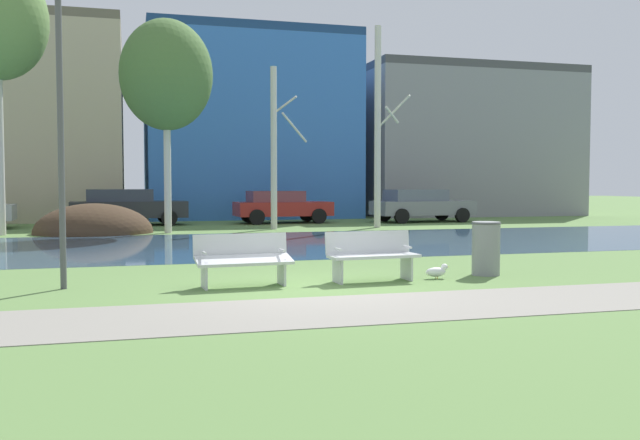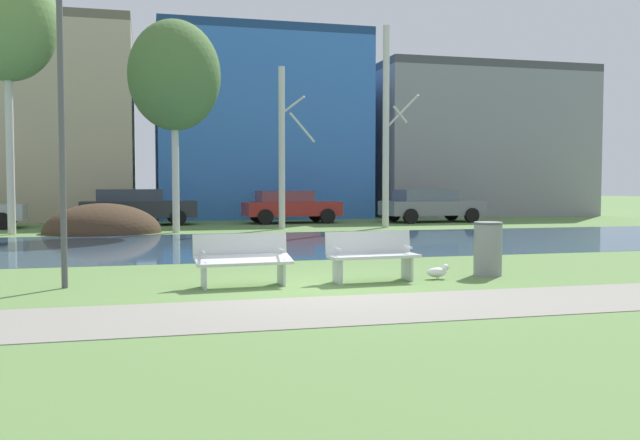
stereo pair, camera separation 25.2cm
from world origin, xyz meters
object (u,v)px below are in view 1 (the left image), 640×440
at_px(trash_bin, 486,247).
at_px(seagull, 437,271).
at_px(parked_sedan_second_dark, 127,206).
at_px(parked_hatch_third_red, 281,206).
at_px(streetlamp, 59,59).
at_px(bench_left, 243,258).
at_px(parked_wagon_fourth_grey, 421,205).
at_px(bench_right, 372,254).

xyz_separation_m(trash_bin, seagull, (-1.10, -0.21, -0.39)).
relative_size(parked_sedan_second_dark, parked_hatch_third_red, 1.12).
relative_size(seagull, streetlamp, 0.08).
bearing_deg(bench_left, parked_wagon_fourth_grey, 57.72).
relative_size(bench_left, trash_bin, 1.63).
distance_m(trash_bin, seagull, 1.18).
xyz_separation_m(streetlamp, parked_wagon_fourth_grey, (13.51, 16.35, -2.94)).
distance_m(bench_left, parked_hatch_third_red, 18.18).
relative_size(trash_bin, seagull, 2.17).
xyz_separation_m(bench_right, seagull, (1.24, -0.01, -0.34)).
distance_m(bench_left, parked_sedan_second_dark, 17.77).
relative_size(bench_left, parked_hatch_third_red, 0.39).
bearing_deg(parked_sedan_second_dark, seagull, -72.88).
bearing_deg(bench_left, parked_sedan_second_dark, 96.24).
distance_m(trash_bin, parked_hatch_third_red, 17.42).
xyz_separation_m(bench_left, streetlamp, (-2.86, 0.51, 3.23)).
relative_size(bench_left, seagull, 3.54).
bearing_deg(bench_left, seagull, -0.23).
bearing_deg(seagull, bench_right, 179.34).
relative_size(bench_left, parked_wagon_fourth_grey, 0.36).
xyz_separation_m(trash_bin, streetlamp, (-7.47, 0.31, 3.18)).
bearing_deg(bench_right, streetlamp, 174.36).
bearing_deg(bench_left, parked_hatch_third_red, 75.77).
bearing_deg(parked_hatch_third_red, parked_sedan_second_dark, 179.63).
bearing_deg(bench_right, bench_left, 180.00).
bearing_deg(parked_wagon_fourth_grey, parked_sedan_second_dark, 176.34).
bearing_deg(bench_right, parked_hatch_third_red, 82.91).
relative_size(bench_left, streetlamp, 0.29).
bearing_deg(parked_sedan_second_dark, parked_wagon_fourth_grey, -3.66).
relative_size(seagull, parked_hatch_third_red, 0.11).
height_order(parked_hatch_third_red, parked_wagon_fourth_grey, parked_wagon_fourth_grey).
bearing_deg(parked_wagon_fourth_grey, parked_hatch_third_red, 172.95).
height_order(bench_right, parked_sedan_second_dark, parked_sedan_second_dark).
bearing_deg(parked_wagon_fourth_grey, seagull, -112.92).
bearing_deg(seagull, parked_hatch_third_red, 86.90).
relative_size(trash_bin, parked_sedan_second_dark, 0.22).
relative_size(bench_left, bench_right, 1.00).
relative_size(parked_hatch_third_red, parked_wagon_fourth_grey, 0.93).
bearing_deg(parked_sedan_second_dark, streetlamp, -93.10).
height_order(bench_right, trash_bin, trash_bin).
height_order(trash_bin, seagull, trash_bin).
bearing_deg(bench_right, parked_sedan_second_dark, 103.40).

